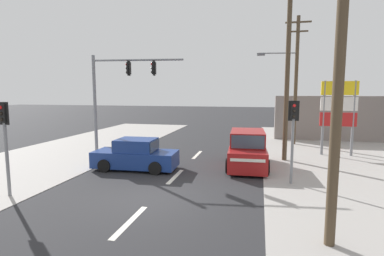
% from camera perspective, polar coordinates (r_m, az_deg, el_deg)
% --- Properties ---
extents(ground_plane, '(140.00, 140.00, 0.00)m').
position_cam_1_polar(ground_plane, '(11.43, -7.47, -13.24)').
color(ground_plane, '#28282B').
extents(lane_dash_near, '(0.20, 2.40, 0.01)m').
position_cam_1_polar(lane_dash_near, '(9.71, -11.74, -17.04)').
color(lane_dash_near, silver).
rests_on(lane_dash_near, ground).
extents(lane_dash_mid, '(0.20, 2.40, 0.01)m').
position_cam_1_polar(lane_dash_mid, '(14.14, -3.21, -9.21)').
color(lane_dash_mid, silver).
rests_on(lane_dash_mid, ground).
extents(lane_dash_far, '(0.20, 2.40, 0.01)m').
position_cam_1_polar(lane_dash_far, '(18.85, 1.00, -5.11)').
color(lane_dash_far, silver).
rests_on(lane_dash_far, ground).
extents(kerb_left_verge, '(8.00, 40.00, 0.02)m').
position_cam_1_polar(kerb_left_verge, '(19.06, -27.81, -5.76)').
color(kerb_left_verge, '#A39E99').
rests_on(kerb_left_verge, ground).
extents(utility_pole_foreground_right, '(3.78, 0.50, 9.68)m').
position_cam_1_polar(utility_pole_foreground_right, '(8.14, 25.59, 15.28)').
color(utility_pole_foreground_right, '#4C3D2B').
rests_on(utility_pole_foreground_right, ground).
extents(utility_pole_midground_right, '(1.80, 0.26, 10.47)m').
position_cam_1_polar(utility_pole_midground_right, '(17.78, 17.77, 11.60)').
color(utility_pole_midground_right, '#4C3D2B').
rests_on(utility_pole_midground_right, ground).
extents(utility_pole_background_right, '(3.77, 0.66, 9.37)m').
position_cam_1_polar(utility_pole_background_right, '(23.57, 18.89, 9.26)').
color(utility_pole_background_right, '#4C3D2B').
rests_on(utility_pole_background_right, ground).
extents(traffic_signal_mast, '(5.26, 0.72, 6.00)m').
position_cam_1_polar(traffic_signal_mast, '(17.80, -14.28, 7.40)').
color(traffic_signal_mast, slate).
rests_on(traffic_signal_mast, ground).
extents(pedestal_signal_right_kerb, '(0.44, 0.29, 3.56)m').
position_cam_1_polar(pedestal_signal_right_kerb, '(13.24, 18.69, -0.00)').
color(pedestal_signal_right_kerb, slate).
rests_on(pedestal_signal_right_kerb, ground).
extents(pedestal_signal_left_kerb, '(0.44, 0.29, 3.56)m').
position_cam_1_polar(pedestal_signal_left_kerb, '(13.01, -32.05, -0.80)').
color(pedestal_signal_left_kerb, slate).
rests_on(pedestal_signal_left_kerb, ground).
extents(shopping_plaza_sign, '(2.10, 0.16, 4.60)m').
position_cam_1_polar(shopping_plaza_sign, '(20.35, 26.16, 3.54)').
color(shopping_plaza_sign, slate).
rests_on(shopping_plaza_sign, ground).
extents(shopfront_wall_far, '(12.00, 1.00, 3.60)m').
position_cam_1_polar(shopfront_wall_far, '(27.12, 28.25, 1.58)').
color(shopfront_wall_far, gray).
rests_on(shopfront_wall_far, ground).
extents(suv_receding_far, '(2.22, 4.62, 1.90)m').
position_cam_1_polar(suv_receding_far, '(16.03, 10.49, -4.15)').
color(suv_receding_far, maroon).
rests_on(suv_receding_far, ground).
extents(sedan_oncoming_near, '(4.30, 2.02, 1.56)m').
position_cam_1_polar(sedan_oncoming_near, '(15.54, -10.67, -5.18)').
color(sedan_oncoming_near, navy).
rests_on(sedan_oncoming_near, ground).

